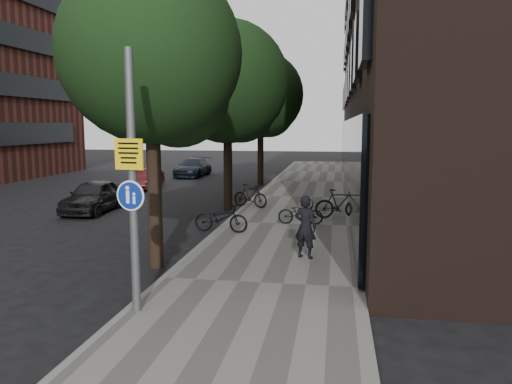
% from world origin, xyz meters
% --- Properties ---
extents(ground, '(120.00, 120.00, 0.00)m').
position_xyz_m(ground, '(0.00, 0.00, 0.00)').
color(ground, black).
rests_on(ground, ground).
extents(sidewalk, '(4.50, 60.00, 0.12)m').
position_xyz_m(sidewalk, '(0.25, 10.00, 0.06)').
color(sidewalk, slate).
rests_on(sidewalk, ground).
extents(curb_edge, '(0.15, 60.00, 0.13)m').
position_xyz_m(curb_edge, '(-2.00, 10.00, 0.07)').
color(curb_edge, slate).
rests_on(curb_edge, ground).
extents(building_right_dark_brick, '(12.00, 40.00, 18.00)m').
position_xyz_m(building_right_dark_brick, '(8.50, 22.00, 9.00)').
color(building_right_dark_brick, black).
rests_on(building_right_dark_brick, ground).
extents(street_tree_near, '(4.40, 4.40, 7.50)m').
position_xyz_m(street_tree_near, '(-2.53, 4.64, 5.11)').
color(street_tree_near, black).
rests_on(street_tree_near, ground).
extents(street_tree_mid, '(5.00, 5.00, 7.80)m').
position_xyz_m(street_tree_mid, '(-2.53, 13.14, 5.11)').
color(street_tree_mid, black).
rests_on(street_tree_mid, ground).
extents(street_tree_far, '(5.00, 5.00, 7.80)m').
position_xyz_m(street_tree_far, '(-2.53, 22.14, 5.11)').
color(street_tree_far, black).
rests_on(street_tree_far, ground).
extents(signpost, '(0.55, 0.16, 4.81)m').
position_xyz_m(signpost, '(-1.80, 1.31, 2.55)').
color(signpost, '#595B5E').
rests_on(signpost, sidewalk).
extents(pedestrian, '(0.70, 0.58, 1.65)m').
position_xyz_m(pedestrian, '(1.09, 5.55, 0.95)').
color(pedestrian, black).
rests_on(pedestrian, sidewalk).
extents(parked_bike_facade_near, '(1.56, 0.55, 0.82)m').
position_xyz_m(parked_bike_facade_near, '(0.65, 9.96, 0.53)').
color(parked_bike_facade_near, black).
rests_on(parked_bike_facade_near, sidewalk).
extents(parked_bike_facade_far, '(1.88, 0.77, 1.10)m').
position_xyz_m(parked_bike_facade_far, '(2.00, 11.27, 0.67)').
color(parked_bike_facade_far, black).
rests_on(parked_bike_facade_far, sidewalk).
extents(parked_bike_curb_near, '(1.80, 0.72, 0.93)m').
position_xyz_m(parked_bike_curb_near, '(-1.80, 8.28, 0.58)').
color(parked_bike_curb_near, black).
rests_on(parked_bike_curb_near, sidewalk).
extents(parked_bike_curb_far, '(1.68, 1.04, 0.98)m').
position_xyz_m(parked_bike_curb_far, '(-1.71, 13.27, 0.61)').
color(parked_bike_curb_far, black).
rests_on(parked_bike_curb_far, sidewalk).
extents(parked_car_near, '(1.70, 3.93, 1.32)m').
position_xyz_m(parked_car_near, '(-7.98, 11.74, 0.66)').
color(parked_car_near, black).
rests_on(parked_car_near, ground).
extents(parked_car_mid, '(1.43, 3.45, 1.11)m').
position_xyz_m(parked_car_mid, '(-8.66, 19.24, 0.56)').
color(parked_car_mid, '#56181A').
rests_on(parked_car_mid, ground).
extents(parked_car_far, '(1.89, 4.40, 1.26)m').
position_xyz_m(parked_car_far, '(-7.96, 26.11, 0.63)').
color(parked_car_far, black).
rests_on(parked_car_far, ground).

